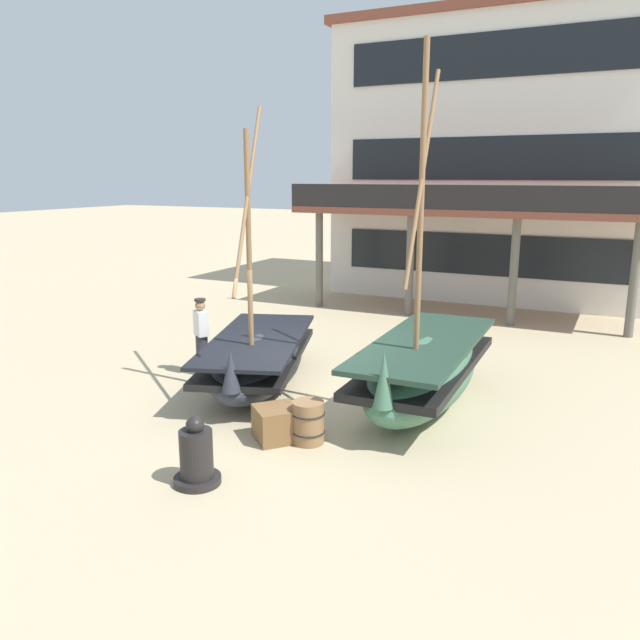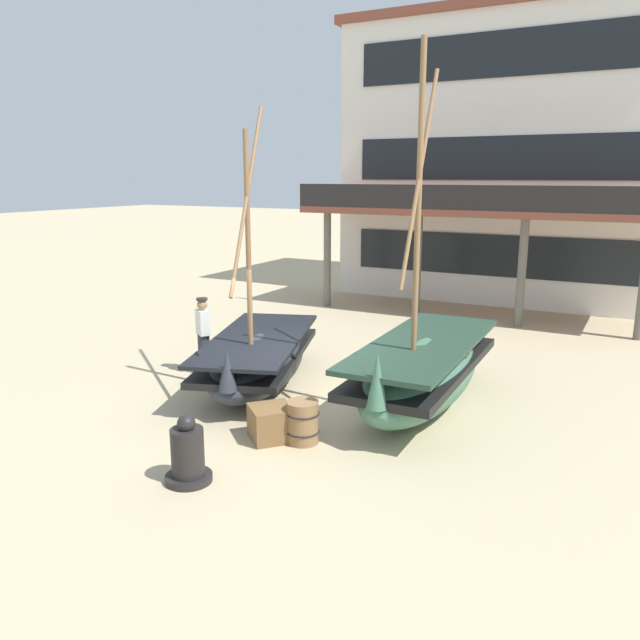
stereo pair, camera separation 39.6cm
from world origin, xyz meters
TOP-DOWN VIEW (x-y plane):
  - ground_plane at (0.00, 0.00)m, footprint 120.00×120.00m
  - fishing_boat_near_left at (-1.15, 0.45)m, footprint 3.10×4.76m
  - fishing_boat_centre_large at (2.23, 0.86)m, footprint 1.81×4.92m
  - fisherman_by_hull at (-2.63, 0.57)m, footprint 0.42×0.38m
  - capstan_winch at (0.29, -3.51)m, footprint 0.67×0.67m
  - wooden_barrel at (1.06, -1.59)m, footprint 0.56×0.56m
  - cargo_crate at (0.54, -1.71)m, footprint 0.94×0.94m
  - harbor_building_main at (1.03, 14.19)m, footprint 11.24×10.04m

SIDE VIEW (x-z plane):
  - ground_plane at x=0.00m, z-range 0.00..0.00m
  - cargo_crate at x=0.54m, z-range 0.00..0.56m
  - wooden_barrel at x=1.06m, z-range 0.00..0.70m
  - capstan_winch at x=0.29m, z-range -0.10..0.90m
  - fishing_boat_near_left at x=-1.15m, z-range -2.21..3.37m
  - fishing_boat_centre_large at x=2.23m, z-range -2.49..3.90m
  - fisherman_by_hull at x=-2.63m, z-range -0.01..1.68m
  - harbor_building_main at x=1.03m, z-range -0.01..9.51m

